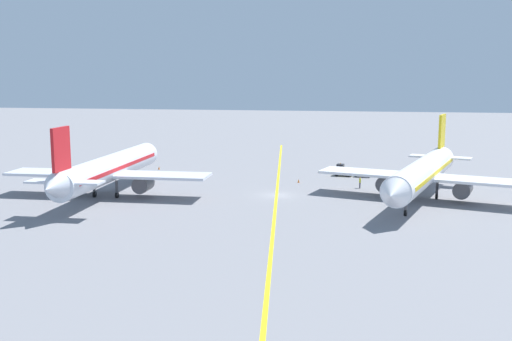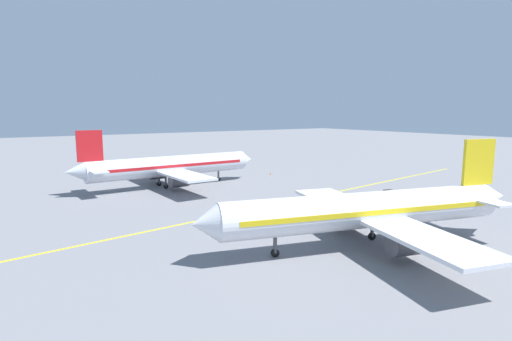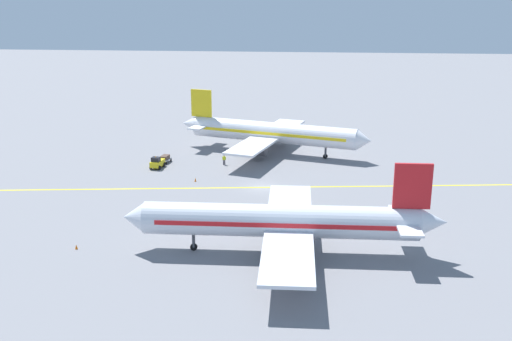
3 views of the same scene
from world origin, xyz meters
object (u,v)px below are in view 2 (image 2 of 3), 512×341
Objects in this scene: baggage_tug_white at (391,197)px; traffic_cone_near_nose at (323,200)px; airplane_at_gate at (369,211)px; baggage_cart_trailing at (408,203)px; traffic_cone_mid_apron at (270,173)px; ground_crew_worker at (356,211)px; airplane_adjacent_stand at (170,166)px.

baggage_tug_white is 10.01m from traffic_cone_near_nose.
baggage_cart_trailing is at bearing -65.84° from airplane_at_gate.
baggage_cart_trailing reaches higher than traffic_cone_mid_apron.
ground_crew_worker is (8.21, -7.24, -2.80)m from airplane_at_gate.
baggage_cart_trailing is 10.14m from ground_crew_worker.
airplane_at_gate is 42.34m from airplane_adjacent_stand.
baggage_tug_white is at bearing -9.11° from baggage_cart_trailing.
airplane_at_gate is 19.26m from baggage_cart_trailing.
airplane_at_gate is 63.48× the size of traffic_cone_mid_apron.
airplane_at_gate is at bearing 156.21° from traffic_cone_mid_apron.
baggage_tug_white is 1.15× the size of baggage_cart_trailing.
traffic_cone_near_nose is 27.10m from traffic_cone_mid_apron.
airplane_at_gate is 12.52× the size of baggage_cart_trailing.
airplane_adjacent_stand is 21.11× the size of ground_crew_worker.
ground_crew_worker is at bearing 87.64° from baggage_cart_trailing.
airplane_adjacent_stand is 12.72× the size of baggage_cart_trailing.
baggage_cart_trailing is 1.66× the size of ground_crew_worker.
ground_crew_worker is (-2.84, 10.65, 0.01)m from baggage_tug_white.
airplane_adjacent_stand reaches higher than baggage_cart_trailing.
airplane_at_gate is 47.37m from traffic_cone_mid_apron.
airplane_at_gate reaches higher than traffic_cone_mid_apron.
airplane_adjacent_stand is 28.75m from traffic_cone_near_nose.
traffic_cone_near_nose is (9.36, -3.09, -0.63)m from ground_crew_worker.
airplane_at_gate is 20.67m from traffic_cone_near_nose.
baggage_cart_trailing is at bearing 177.27° from traffic_cone_mid_apron.
baggage_cart_trailing is (7.79, -17.37, -2.95)m from airplane_at_gate.
ground_crew_worker is 3.05× the size of traffic_cone_mid_apron.
baggage_cart_trailing is (-34.33, -21.60, -2.95)m from airplane_adjacent_stand.
airplane_at_gate is at bearing 138.61° from ground_crew_worker.
airplane_adjacent_stand is at bearing 32.18° from baggage_cart_trailing.
baggage_tug_white is 1.90× the size of ground_crew_worker.
baggage_tug_white is at bearing -75.08° from ground_crew_worker.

